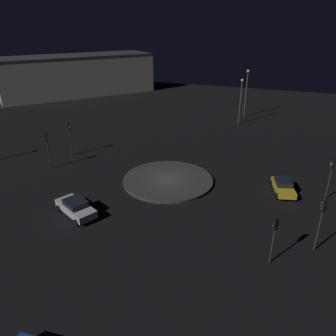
# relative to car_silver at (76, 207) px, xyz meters

# --- Properties ---
(ground_plane) EXTENTS (117.73, 117.73, 0.00)m
(ground_plane) POSITION_rel_car_silver_xyz_m (9.46, -5.59, -0.80)
(ground_plane) COLOR black
(roundabout_island) EXTENTS (10.14, 10.14, 0.30)m
(roundabout_island) POSITION_rel_car_silver_xyz_m (9.46, -5.59, -0.65)
(roundabout_island) COLOR #383838
(roundabout_island) RESTS_ON ground_plane
(car_silver) EXTENTS (3.64, 4.92, 1.55)m
(car_silver) POSITION_rel_car_silver_xyz_m (0.00, 0.00, 0.00)
(car_silver) COLOR silver
(car_silver) RESTS_ON ground_plane
(car_yellow) EXTENTS (4.31, 2.84, 1.45)m
(car_yellow) POSITION_rel_car_silver_xyz_m (11.23, -17.84, -0.04)
(car_yellow) COLOR gold
(car_yellow) RESTS_ON ground_plane
(traffic_light_southwest) EXTENTS (0.38, 0.39, 3.92)m
(traffic_light_southwest) POSITION_rel_car_silver_xyz_m (-0.42, -17.44, 2.00)
(traffic_light_southwest) COLOR #2D2D2D
(traffic_light_southwest) RESTS_ON ground_plane
(traffic_light_southwest_near) EXTENTS (0.37, 0.39, 4.46)m
(traffic_light_southwest_near) POSITION_rel_car_silver_xyz_m (2.28, -20.60, 2.37)
(traffic_light_southwest_near) COLOR #2D2D2D
(traffic_light_southwest_near) RESTS_ON ground_plane
(traffic_light_south) EXTENTS (0.32, 0.37, 4.34)m
(traffic_light_south) POSITION_rel_car_silver_xyz_m (11.32, -21.95, 2.28)
(traffic_light_south) COLOR #2D2D2D
(traffic_light_south) RESTS_ON ground_plane
(traffic_light_north) EXTENTS (0.33, 0.38, 4.45)m
(traffic_light_north) POSITION_rel_car_silver_xyz_m (12.14, 9.16, 2.36)
(traffic_light_north) COLOR #2D2D2D
(traffic_light_north) RESTS_ON ground_plane
(traffic_light_north_near) EXTENTS (0.32, 0.37, 4.41)m
(traffic_light_north_near) POSITION_rel_car_silver_xyz_m (7.78, 9.18, 2.33)
(traffic_light_north_near) COLOR #2D2D2D
(traffic_light_north_near) RESTS_ON ground_plane
(streetlamp_east) EXTENTS (0.46, 0.46, 7.71)m
(streetlamp_east) POSITION_rel_car_silver_xyz_m (34.58, -9.38, 3.99)
(streetlamp_east) COLOR #4C4C51
(streetlamp_east) RESTS_ON ground_plane
(streetlamp_east_near) EXTENTS (0.53, 0.53, 8.55)m
(streetlamp_east_near) POSITION_rel_car_silver_xyz_m (39.72, -9.56, 4.82)
(streetlamp_east_near) COLOR #4C4C51
(streetlamp_east_near) RESTS_ON ground_plane
(store_building) EXTENTS (34.34, 30.80, 9.13)m
(store_building) POSITION_rel_car_silver_xyz_m (45.86, 31.33, 3.77)
(store_building) COLOR #B7B299
(store_building) RESTS_ON ground_plane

